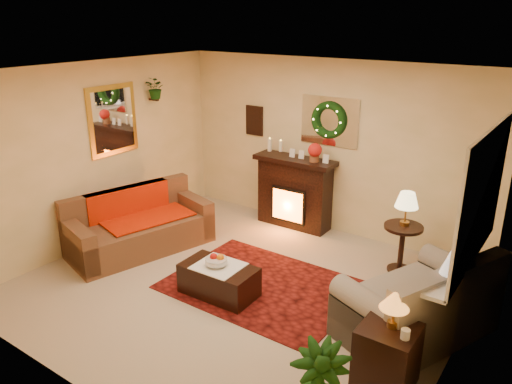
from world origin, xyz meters
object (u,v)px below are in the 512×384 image
Objects in this scene: sofa at (140,222)px; fireplace at (295,192)px; end_table_square at (387,359)px; loveseat at (417,298)px; side_table_round at (401,248)px; coffee_table at (219,279)px.

fireplace is (1.34, 2.00, 0.12)m from sofa.
sofa reaches higher than end_table_square.
loveseat is (3.84, 0.28, -0.01)m from sofa.
sofa is 3.07× the size of side_table_round.
coffee_table is (-1.57, -1.82, -0.12)m from side_table_round.
loveseat reaches higher than sofa.
fireplace is at bearing 168.27° from loveseat.
end_table_square is at bearing -10.21° from coffee_table.
fireplace is at bearing 133.95° from end_table_square.
fireplace is 3.04m from loveseat.
sofa is 1.73× the size of fireplace.
coffee_table is at bearing -141.90° from loveseat.
end_table_square reaches higher than coffee_table.
side_table_round is 2.41m from coffee_table.
end_table_square is at bearing -46.77° from fireplace.
end_table_square is (2.55, -2.65, -0.28)m from fireplace.
end_table_square is (0.64, -2.16, -0.06)m from side_table_round.
fireplace reaches higher than side_table_round.
side_table_round is (1.91, -0.49, -0.22)m from fireplace.
fireplace is 0.71× the size of loveseat.
loveseat is 1.78× the size of coffee_table.
side_table_round is at bearing -15.15° from fireplace.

